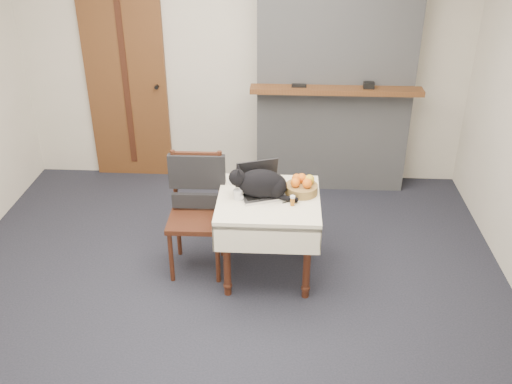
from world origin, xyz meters
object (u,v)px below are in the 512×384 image
cream_jar (238,195)px  fruit_basket (302,186)px  laptop (260,186)px  chair (197,196)px  side_table (269,210)px  door (127,85)px  cat (262,184)px  pill_bottle (293,200)px

cream_jar → fruit_basket: (0.48, 0.13, 0.02)m
laptop → chair: (-0.51, 0.06, -0.14)m
side_table → fruit_basket: fruit_basket is taller
cream_jar → fruit_basket: bearing=14.9°
door → laptop: (1.45, -1.69, -0.24)m
door → side_table: (1.52, -1.76, -0.41)m
side_table → cat: size_ratio=1.45×
fruit_basket → chair: bearing=176.7°
cream_jar → chair: (-0.35, 0.18, -0.12)m
door → side_table: bearing=-49.1°
fruit_basket → side_table: bearing=-160.8°
cat → pill_bottle: (0.23, -0.12, -0.07)m
door → cat: 2.29m
chair → cat: bearing=-14.4°
door → laptop: door is taller
pill_bottle → door: bearing=132.3°
cream_jar → chair: size_ratio=0.08×
fruit_basket → laptop: bearing=-177.1°
cream_jar → chair: chair is taller
door → laptop: 2.23m
side_table → chair: (-0.58, 0.14, 0.03)m
laptop → fruit_basket: bearing=-17.3°
pill_bottle → fruit_basket: (0.07, 0.20, 0.02)m
side_table → laptop: size_ratio=1.89×
side_table → pill_bottle: bearing=-31.4°
side_table → cream_jar: (-0.23, -0.04, 0.15)m
cream_jar → fruit_basket: 0.50m
pill_bottle → chair: bearing=162.0°
chair → door: bearing=119.4°
cream_jar → cat: bearing=15.3°
cat → chair: 0.57m
side_table → cat: bearing=171.4°
cat → side_table: bearing=-13.6°
cat → fruit_basket: bearing=9.6°
laptop → cat: bearing=-93.7°
side_table → pill_bottle: 0.26m
laptop → cat: cat is taller
cat → cream_jar: bearing=-169.7°
door → pill_bottle: size_ratio=25.37×
cat → chair: bearing=161.3°
door → cream_jar: (1.29, -1.80, -0.26)m
side_table → chair: 0.60m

